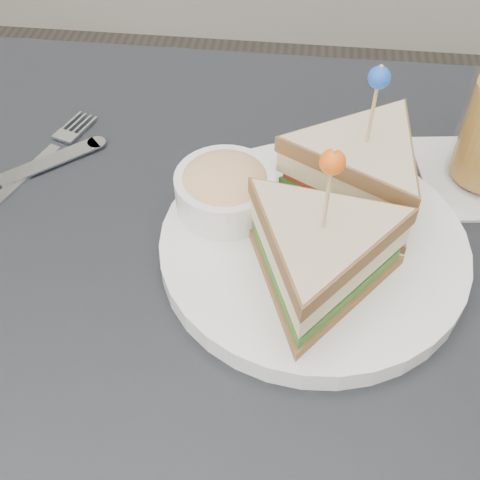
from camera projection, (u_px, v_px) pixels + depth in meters
name	position (u px, v px, depth m)	size (l,w,h in m)	color
table	(229.00, 330.00, 0.61)	(0.80, 0.80, 0.75)	black
plate_meal	(323.00, 216.00, 0.54)	(0.37, 0.37, 0.17)	white
cutlery_fork	(46.00, 155.00, 0.67)	(0.08, 0.18, 0.01)	silver
cutlery_knife	(8.00, 179.00, 0.64)	(0.17, 0.15, 0.01)	silver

